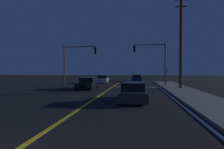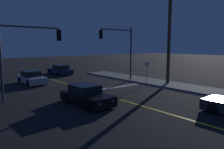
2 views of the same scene
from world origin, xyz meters
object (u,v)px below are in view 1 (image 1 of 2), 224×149
at_px(car_far_approaching_black, 87,84).
at_px(street_sign_corner, 166,75).
at_px(traffic_signal_near_right, 154,56).
at_px(utility_pole_right, 181,41).
at_px(car_side_waiting_charcoal, 133,93).
at_px(traffic_signal_far_left, 76,58).
at_px(car_following_oncoming_navy, 137,78).
at_px(car_lead_oncoming_silver, 103,80).

height_order(car_far_approaching_black, street_sign_corner, street_sign_corner).
distance_m(traffic_signal_near_right, utility_pole_right, 5.39).
height_order(car_side_waiting_charcoal, car_far_approaching_black, same).
bearing_deg(traffic_signal_far_left, traffic_signal_near_right, 7.38).
bearing_deg(traffic_signal_near_right, street_sign_corner, 114.39).
bearing_deg(car_following_oncoming_navy, car_far_approaching_black, -109.83).
relative_size(traffic_signal_far_left, utility_pole_right, 0.54).
bearing_deg(traffic_signal_far_left, street_sign_corner, -6.61).
bearing_deg(car_following_oncoming_navy, traffic_signal_near_right, -76.69).
relative_size(car_following_oncoming_navy, car_lead_oncoming_silver, 1.12).
distance_m(car_far_approaching_black, street_sign_corner, 9.81).
xyz_separation_m(car_following_oncoming_navy, traffic_signal_far_left, (-8.36, -11.60, 3.36)).
height_order(traffic_signal_far_left, utility_pole_right, utility_pole_right).
bearing_deg(utility_pole_right, traffic_signal_far_left, 167.23).
height_order(car_following_oncoming_navy, car_side_waiting_charcoal, same).
relative_size(car_lead_oncoming_silver, traffic_signal_near_right, 0.69).
bearing_deg(car_following_oncoming_navy, street_sign_corner, -74.23).
bearing_deg(car_side_waiting_charcoal, car_lead_oncoming_silver, 106.45).
xyz_separation_m(car_side_waiting_charcoal, traffic_signal_far_left, (-8.28, 12.26, 3.36)).
bearing_deg(car_far_approaching_black, car_side_waiting_charcoal, 121.81).
height_order(traffic_signal_near_right, utility_pole_right, utility_pole_right).
bearing_deg(utility_pole_right, street_sign_corner, 130.23).
relative_size(car_side_waiting_charcoal, car_far_approaching_black, 1.02).
xyz_separation_m(car_far_approaching_black, utility_pole_right, (10.75, 1.12, 4.98)).
distance_m(car_lead_oncoming_silver, traffic_signal_near_right, 10.29).
height_order(car_following_oncoming_navy, traffic_signal_near_right, traffic_signal_near_right).
xyz_separation_m(traffic_signal_near_right, utility_pole_right, (2.67, -4.46, 1.44)).
bearing_deg(car_lead_oncoming_silver, car_side_waiting_charcoal, 105.49).
bearing_deg(utility_pole_right, traffic_signal_near_right, 120.93).
height_order(car_following_oncoming_navy, utility_pole_right, utility_pole_right).
xyz_separation_m(car_far_approaching_black, traffic_signal_near_right, (8.08, 5.58, 3.54)).
height_order(car_far_approaching_black, traffic_signal_far_left, traffic_signal_far_left).
height_order(car_side_waiting_charcoal, traffic_signal_near_right, traffic_signal_near_right).
xyz_separation_m(car_following_oncoming_navy, utility_pole_right, (5.12, -14.66, 4.98)).
relative_size(traffic_signal_near_right, utility_pole_right, 0.57).
xyz_separation_m(car_side_waiting_charcoal, utility_pole_right, (5.20, 9.21, 4.98)).
distance_m(car_following_oncoming_navy, car_side_waiting_charcoal, 23.87).
height_order(car_side_waiting_charcoal, utility_pole_right, utility_pole_right).
bearing_deg(car_side_waiting_charcoal, traffic_signal_near_right, 79.07).
distance_m(car_following_oncoming_navy, traffic_signal_near_right, 11.08).
distance_m(car_side_waiting_charcoal, car_far_approaching_black, 9.81).
bearing_deg(street_sign_corner, car_following_oncoming_navy, 105.96).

